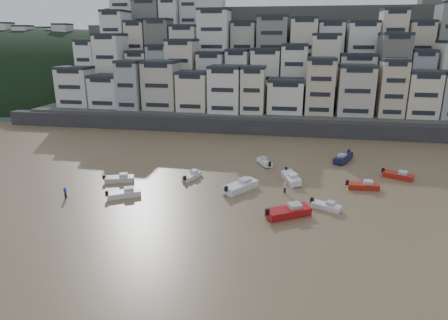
% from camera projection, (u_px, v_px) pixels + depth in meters
% --- Properties ---
extents(ground, '(400.00, 400.00, 0.00)m').
position_uv_depth(ground, '(126.00, 297.00, 36.18)').
color(ground, brown).
rests_on(ground, ground).
extents(sea_strip, '(340.00, 340.00, 0.00)m').
position_uv_depth(sea_strip, '(35.00, 85.00, 191.27)').
color(sea_strip, '#4A5A69').
rests_on(sea_strip, ground).
extents(harbor_wall, '(140.00, 3.00, 3.50)m').
position_uv_depth(harbor_wall, '(277.00, 127.00, 94.97)').
color(harbor_wall, '#38383A').
rests_on(harbor_wall, ground).
extents(hillside, '(141.04, 66.00, 50.00)m').
position_uv_depth(hillside, '(300.00, 67.00, 128.21)').
color(hillside, '#4C4C47').
rests_on(hillside, ground).
extents(headland, '(216.00, 135.00, 53.33)m').
position_uv_depth(headland, '(51.00, 88.00, 179.29)').
color(headland, black).
rests_on(headland, ground).
extents(boat_a, '(6.71, 5.30, 1.79)m').
position_uv_depth(boat_a, '(289.00, 210.00, 51.94)').
color(boat_a, '#A91416').
rests_on(boat_a, ground).
extents(boat_b, '(4.55, 3.12, 1.19)m').
position_uv_depth(boat_b, '(326.00, 205.00, 54.23)').
color(boat_b, white).
rests_on(boat_b, ground).
extents(boat_c, '(5.59, 6.88, 1.85)m').
position_uv_depth(boat_c, '(241.00, 185.00, 60.73)').
color(boat_c, white).
rests_on(boat_c, ground).
extents(boat_d, '(5.21, 1.89, 1.40)m').
position_uv_depth(boat_d, '(363.00, 185.00, 61.39)').
color(boat_d, '#A42314').
rests_on(boat_d, ground).
extents(boat_e, '(3.82, 6.44, 1.67)m').
position_uv_depth(boat_e, '(291.00, 177.00, 64.44)').
color(boat_e, white).
rests_on(boat_e, ground).
extents(boat_f, '(2.87, 4.85, 1.26)m').
position_uv_depth(boat_f, '(192.00, 175.00, 65.97)').
color(boat_f, white).
rests_on(boat_f, ground).
extents(boat_g, '(5.41, 3.78, 1.41)m').
position_uv_depth(boat_g, '(398.00, 174.00, 65.98)').
color(boat_g, '#B21D16').
rests_on(boat_g, ground).
extents(boat_h, '(3.60, 4.93, 1.30)m').
position_uv_depth(boat_h, '(265.00, 161.00, 72.94)').
color(boat_h, silver).
rests_on(boat_h, ground).
extents(boat_i, '(4.61, 6.72, 1.75)m').
position_uv_depth(boat_i, '(343.00, 157.00, 74.85)').
color(boat_i, '#13173C').
rests_on(boat_i, ground).
extents(boat_j, '(5.27, 4.12, 1.40)m').
position_uv_depth(boat_j, '(124.00, 193.00, 58.35)').
color(boat_j, white).
rests_on(boat_j, ground).
extents(boat_k, '(5.30, 3.13, 1.37)m').
position_uv_depth(boat_k, '(119.00, 178.00, 64.38)').
color(boat_k, silver).
rests_on(boat_k, ground).
extents(person_blue, '(0.44, 0.44, 1.74)m').
position_uv_depth(person_blue, '(65.00, 192.00, 57.93)').
color(person_blue, blue).
rests_on(person_blue, ground).
extents(person_pink, '(0.44, 0.44, 1.74)m').
position_uv_depth(person_pink, '(285.00, 187.00, 59.97)').
color(person_pink, '#EDA7B6').
rests_on(person_pink, ground).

